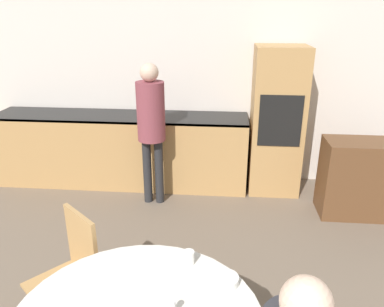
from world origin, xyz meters
name	(u,v)px	position (x,y,z in m)	size (l,w,h in m)	color
wall_back	(212,82)	(0.00, 5.03, 1.30)	(7.19, 0.05, 2.60)	silver
kitchen_counter	(122,149)	(-1.14, 4.69, 0.48)	(3.21, 0.60, 0.93)	tan
oven_unit	(277,121)	(0.81, 4.70, 0.90)	(0.61, 0.59, 1.79)	tan
sideboard	(370,179)	(1.80, 4.12, 0.43)	(1.05, 0.45, 0.87)	brown
chair_far_left	(72,270)	(-0.82, 2.25, 0.51)	(0.56, 0.56, 0.91)	tan
person_standing	(151,119)	(-0.63, 4.19, 1.03)	(0.31, 0.31, 1.65)	#262628
cup	(189,258)	(0.00, 2.06, 0.80)	(0.07, 0.07, 0.08)	white
bowl_near	(226,280)	(0.22, 1.91, 0.79)	(0.15, 0.15, 0.05)	white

